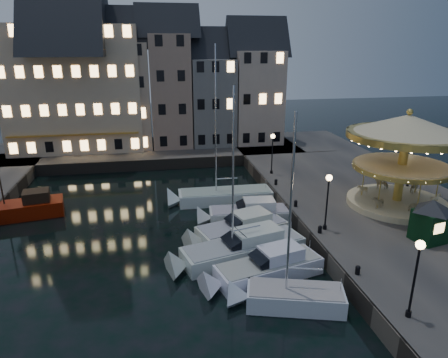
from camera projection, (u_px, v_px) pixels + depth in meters
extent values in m
plane|color=black|center=(230.00, 261.00, 27.33)|extent=(160.00, 160.00, 0.00)
cube|color=#474442|center=(373.00, 205.00, 35.06)|extent=(16.00, 56.00, 1.30)
cube|color=#474442|center=(129.00, 153.00, 51.89)|extent=(44.00, 12.00, 1.30)
cube|color=#47423A|center=(286.00, 212.00, 33.72)|extent=(0.15, 44.00, 1.30)
cube|color=#47423A|center=(144.00, 165.00, 46.63)|extent=(48.00, 0.15, 1.30)
cylinder|color=black|center=(408.00, 314.00, 19.68)|extent=(0.28, 0.28, 0.30)
cylinder|color=black|center=(414.00, 283.00, 19.12)|extent=(0.12, 0.12, 3.80)
sphere|color=#FFD18C|center=(420.00, 245.00, 18.46)|extent=(0.44, 0.44, 0.44)
cylinder|color=black|center=(325.00, 227.00, 29.00)|extent=(0.28, 0.28, 0.30)
cylinder|color=black|center=(327.00, 205.00, 28.44)|extent=(0.12, 0.12, 3.80)
sphere|color=#FFD18C|center=(329.00, 178.00, 27.79)|extent=(0.44, 0.44, 0.44)
cylinder|color=black|center=(271.00, 172.00, 41.59)|extent=(0.28, 0.28, 0.30)
cylinder|color=black|center=(272.00, 156.00, 41.03)|extent=(0.12, 0.12, 3.80)
sphere|color=#FFD18C|center=(273.00, 136.00, 40.38)|extent=(0.44, 0.44, 0.44)
cylinder|color=black|center=(407.00, 186.00, 37.43)|extent=(0.28, 0.28, 0.30)
cylinder|color=black|center=(410.00, 168.00, 36.87)|extent=(0.12, 0.12, 3.80)
sphere|color=#FFD18C|center=(413.00, 147.00, 36.21)|extent=(0.44, 0.44, 0.44)
cylinder|color=black|center=(358.00, 271.00, 23.29)|extent=(0.28, 0.28, 0.40)
sphere|color=black|center=(358.00, 268.00, 23.22)|extent=(0.30, 0.30, 0.30)
cylinder|color=black|center=(320.00, 230.00, 28.42)|extent=(0.28, 0.28, 0.40)
sphere|color=black|center=(320.00, 227.00, 28.35)|extent=(0.30, 0.30, 0.30)
cylinder|color=black|center=(296.00, 204.00, 33.08)|extent=(0.28, 0.28, 0.40)
sphere|color=black|center=(296.00, 202.00, 33.01)|extent=(0.30, 0.30, 0.30)
cylinder|color=black|center=(276.00, 183.00, 38.21)|extent=(0.28, 0.28, 0.40)
sphere|color=black|center=(276.00, 180.00, 38.14)|extent=(0.30, 0.30, 0.30)
cube|color=gray|center=(32.00, 106.00, 49.86)|extent=(5.00, 8.00, 11.00)
cube|color=slate|center=(77.00, 101.00, 50.62)|extent=(5.60, 8.00, 12.00)
cube|color=tan|center=(125.00, 96.00, 51.47)|extent=(6.20, 8.00, 13.00)
cube|color=gray|center=(170.00, 91.00, 52.28)|extent=(5.00, 8.00, 14.00)
cube|color=slate|center=(211.00, 101.00, 53.67)|extent=(5.60, 8.00, 11.00)
cube|color=#B8A18F|center=(255.00, 97.00, 54.52)|extent=(6.20, 8.00, 12.00)
cube|color=beige|center=(76.00, 89.00, 50.15)|extent=(16.00, 9.00, 15.00)
cube|color=silver|center=(295.00, 300.00, 22.42)|extent=(5.75, 3.46, 1.30)
cube|color=gray|center=(296.00, 289.00, 22.20)|extent=(5.44, 3.23, 0.10)
cylinder|color=silver|center=(290.00, 211.00, 20.75)|extent=(0.14, 0.14, 9.43)
cube|color=silver|center=(269.00, 271.00, 25.25)|extent=(7.18, 3.93, 1.30)
cube|color=#939793|center=(269.00, 262.00, 25.04)|extent=(6.81, 3.67, 0.10)
cube|color=silver|center=(281.00, 253.00, 25.23)|extent=(2.94, 2.31, 0.80)
cube|color=black|center=(262.00, 259.00, 24.72)|extent=(1.53, 1.84, 0.93)
cube|color=silver|center=(244.00, 251.00, 27.66)|extent=(8.97, 4.64, 1.30)
cube|color=gray|center=(244.00, 243.00, 27.44)|extent=(8.50, 4.33, 0.10)
cube|color=silver|center=(257.00, 234.00, 27.71)|extent=(3.65, 2.67, 0.80)
cube|color=black|center=(235.00, 240.00, 27.06)|extent=(1.81, 2.07, 1.04)
cylinder|color=silver|center=(233.00, 164.00, 25.25)|extent=(0.14, 0.14, 11.58)
cube|color=silver|center=(242.00, 232.00, 30.47)|extent=(7.28, 4.50, 1.30)
cube|color=gray|center=(242.00, 224.00, 30.26)|extent=(6.89, 4.20, 0.10)
cube|color=silver|center=(251.00, 217.00, 30.48)|extent=(3.05, 2.63, 0.80)
cube|color=black|center=(236.00, 222.00, 29.92)|extent=(1.64, 2.09, 0.93)
cube|color=silver|center=(249.00, 217.00, 33.25)|extent=(6.76, 2.75, 1.30)
cube|color=gray|center=(250.00, 209.00, 33.04)|extent=(6.42, 2.54, 0.10)
cube|color=silver|center=(259.00, 204.00, 32.97)|extent=(2.64, 1.85, 0.80)
cube|color=black|center=(243.00, 206.00, 32.89)|extent=(1.25, 1.63, 0.92)
cube|color=silver|center=(225.00, 197.00, 37.46)|extent=(8.68, 2.67, 1.30)
cube|color=gray|center=(225.00, 191.00, 37.25)|extent=(8.24, 2.46, 0.10)
cylinder|color=silver|center=(216.00, 130.00, 35.26)|extent=(0.14, 0.14, 11.63)
cube|color=#731302|center=(19.00, 211.00, 34.04)|extent=(7.42, 3.72, 1.50)
cube|color=black|center=(36.00, 196.00, 34.16)|extent=(2.36, 2.05, 0.95)
cylinder|color=black|center=(0.00, 180.00, 32.76)|extent=(0.12, 0.12, 4.25)
cylinder|color=beige|center=(396.00, 203.00, 33.27)|extent=(8.01, 8.01, 0.50)
cylinder|color=gold|center=(402.00, 164.00, 32.20)|extent=(0.70, 0.70, 6.21)
cylinder|color=beige|center=(402.00, 165.00, 32.23)|extent=(7.41, 7.41, 0.18)
cylinder|color=gold|center=(402.00, 167.00, 32.29)|extent=(7.69, 7.69, 0.35)
cone|color=beige|center=(408.00, 125.00, 31.17)|extent=(9.21, 9.21, 1.60)
cylinder|color=gold|center=(406.00, 135.00, 31.44)|extent=(9.21, 9.21, 0.50)
sphere|color=gold|center=(410.00, 112.00, 30.85)|extent=(0.50, 0.50, 0.50)
imported|color=beige|center=(420.00, 189.00, 34.25)|extent=(1.67, 1.21, 1.00)
cube|color=black|center=(429.00, 226.00, 26.99)|extent=(2.16, 2.16, 2.19)
pyramid|color=black|center=(434.00, 200.00, 26.38)|extent=(2.91, 2.91, 0.82)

